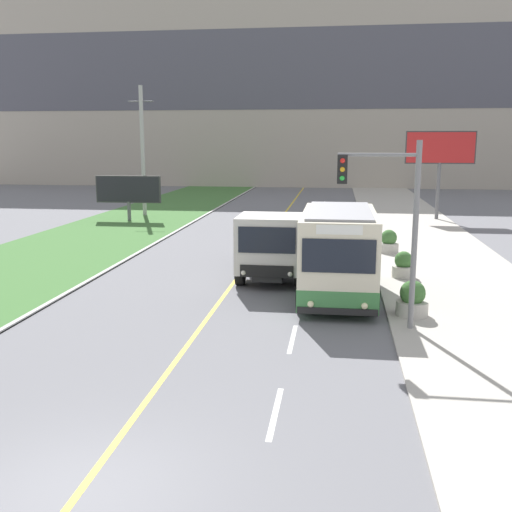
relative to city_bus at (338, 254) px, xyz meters
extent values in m
plane|color=slate|center=(-3.96, -12.26, -1.56)|extent=(300.00, 300.00, 0.00)
cube|color=gold|center=(-3.96, -12.26, -1.56)|extent=(0.14, 140.00, 0.01)
cube|color=silver|center=(-1.21, -9.06, -1.56)|extent=(0.12, 2.40, 0.01)
cube|color=silver|center=(-1.21, -4.46, -1.56)|extent=(0.12, 2.40, 0.01)
cube|color=silver|center=(-1.21, 0.14, -1.56)|extent=(0.12, 2.40, 0.01)
cube|color=silver|center=(-1.21, 4.74, -1.56)|extent=(0.12, 2.40, 0.01)
cube|color=silver|center=(-1.21, 9.34, -1.56)|extent=(0.12, 2.40, 0.01)
cube|color=silver|center=(-1.21, 13.94, -1.56)|extent=(0.12, 2.40, 0.01)
cube|color=silver|center=(-1.21, 18.54, -1.56)|extent=(0.12, 2.40, 0.01)
cube|color=silver|center=(-1.21, 23.14, -1.56)|extent=(0.12, 2.40, 0.01)
cube|color=silver|center=(-1.21, 27.74, -1.56)|extent=(0.12, 2.40, 0.01)
cube|color=silver|center=(-1.21, 32.34, -1.56)|extent=(0.12, 2.40, 0.01)
cube|color=#A89E8E|center=(-3.96, 52.50, 10.91)|extent=(80.00, 8.00, 24.95)
cube|color=#4C4C56|center=(-3.96, 48.48, 11.53)|extent=(80.00, 0.04, 8.73)
cube|color=beige|center=(0.00, 0.00, 0.08)|extent=(2.45, 5.70, 2.74)
cube|color=#3D7F42|center=(0.00, 0.00, -0.94)|extent=(2.47, 5.72, 0.70)
cube|color=black|center=(0.00, 0.00, 0.49)|extent=(2.47, 5.25, 0.96)
cube|color=gray|center=(0.00, 0.00, 1.49)|extent=(2.08, 5.13, 0.08)
cube|color=black|center=(0.00, -2.87, 0.49)|extent=(2.16, 0.04, 1.01)
cube|color=black|center=(0.00, -2.88, -1.19)|extent=(2.40, 0.06, 0.20)
sphere|color=#F4EAB2|center=(-0.80, -2.89, -0.99)|extent=(0.20, 0.20, 0.20)
sphere|color=#F4EAB2|center=(0.80, -2.89, -0.99)|extent=(0.20, 0.20, 0.20)
cube|color=white|center=(0.00, -2.87, 1.27)|extent=(1.35, 0.04, 0.28)
cylinder|color=black|center=(-1.16, -1.59, -1.06)|extent=(0.28, 1.00, 1.00)
cylinder|color=black|center=(1.16, -1.59, -1.06)|extent=(0.28, 1.00, 1.00)
cylinder|color=black|center=(-1.16, 1.83, -1.06)|extent=(0.28, 1.00, 1.00)
cylinder|color=black|center=(1.16, 1.83, -1.06)|extent=(0.28, 1.00, 1.00)
cube|color=black|center=(-2.53, 3.96, -1.12)|extent=(1.09, 6.76, 0.20)
cube|color=beige|center=(-2.53, 1.77, 0.03)|extent=(2.41, 2.39, 2.09)
cube|color=black|center=(-2.53, 0.56, 0.34)|extent=(2.05, 0.04, 0.94)
cube|color=black|center=(-2.53, 0.55, -0.80)|extent=(1.93, 0.06, 0.44)
sphere|color=silver|center=(-3.37, 0.54, -0.87)|extent=(0.18, 0.18, 0.18)
sphere|color=silver|center=(-1.69, 0.54, -0.87)|extent=(0.18, 0.18, 0.18)
cube|color=slate|center=(-2.53, 5.28, -0.96)|extent=(2.29, 4.13, 0.12)
cube|color=slate|center=(-3.62, 5.28, -0.39)|extent=(0.12, 4.13, 1.26)
cube|color=slate|center=(-1.44, 5.28, -0.39)|extent=(0.12, 4.13, 1.26)
cube|color=slate|center=(-2.53, 3.27, -0.39)|extent=(2.29, 0.12, 1.26)
cube|color=slate|center=(-2.53, 7.28, -0.39)|extent=(2.29, 0.12, 1.26)
cube|color=slate|center=(-2.53, 3.27, 0.36)|extent=(2.29, 0.12, 0.24)
cylinder|color=black|center=(-3.64, 1.53, -1.04)|extent=(0.30, 1.04, 1.04)
cylinder|color=black|center=(-1.42, 1.53, -1.04)|extent=(0.30, 1.04, 1.04)
cylinder|color=black|center=(-3.64, 5.48, -1.04)|extent=(0.30, 1.04, 1.04)
cylinder|color=black|center=(-1.42, 5.48, -1.04)|extent=(0.30, 1.04, 1.04)
cylinder|color=#9E9E99|center=(-13.95, 21.56, 3.00)|extent=(0.28, 0.28, 9.14)
cylinder|color=#4C4C4C|center=(-13.95, 21.56, 6.48)|extent=(1.80, 0.08, 0.08)
cylinder|color=slate|center=(2.09, -3.26, 1.14)|extent=(0.16, 0.16, 5.40)
cylinder|color=slate|center=(0.99, -3.26, 3.44)|extent=(2.20, 0.10, 0.10)
cube|color=black|center=(0.03, -3.26, 3.04)|extent=(0.28, 0.24, 0.80)
sphere|color=red|center=(0.03, -3.39, 3.28)|extent=(0.14, 0.14, 0.14)
sphere|color=orange|center=(0.03, -3.39, 3.04)|extent=(0.14, 0.14, 0.14)
sphere|color=green|center=(0.03, -3.39, 2.80)|extent=(0.14, 0.14, 0.14)
cylinder|color=#59595B|center=(6.66, 21.72, 0.38)|extent=(0.24, 0.24, 3.88)
cube|color=#333333|center=(6.66, 21.72, 3.32)|extent=(4.59, 0.20, 2.17)
cube|color=#AD1E1E|center=(6.66, 21.61, 3.32)|extent=(4.43, 0.02, 2.01)
cylinder|color=#59595B|center=(-14.04, 18.53, -0.91)|extent=(0.24, 0.24, 1.31)
cube|color=#333333|center=(-14.04, 18.53, 0.57)|extent=(4.47, 0.20, 1.81)
cube|color=black|center=(-14.04, 18.42, 0.57)|extent=(4.31, 0.02, 1.65)
cylinder|color=#B7B2A8|center=(2.28, -1.97, -1.26)|extent=(0.98, 0.98, 0.44)
sphere|color=#3D6B33|center=(2.28, -1.97, -0.77)|extent=(0.78, 0.78, 0.78)
cylinder|color=#B7B2A8|center=(2.56, 3.33, -1.26)|extent=(0.87, 0.87, 0.44)
sphere|color=#3D6B33|center=(2.56, 3.33, -0.80)|extent=(0.70, 0.70, 0.70)
cylinder|color=#B7B2A8|center=(2.41, 8.63, -1.26)|extent=(0.95, 0.95, 0.46)
sphere|color=#3D6B33|center=(2.41, 8.63, -0.77)|extent=(0.76, 0.76, 0.76)
camera|label=1|loc=(-0.08, -20.23, 3.85)|focal=42.00mm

